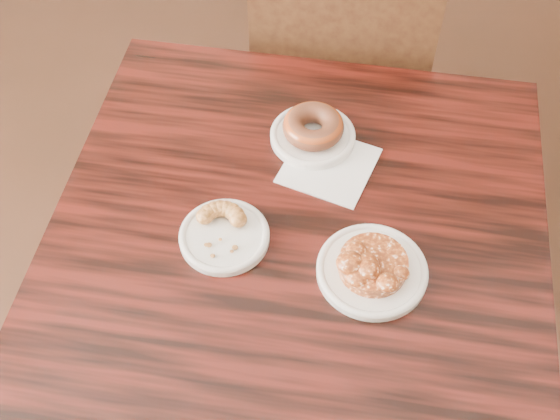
{
  "coord_description": "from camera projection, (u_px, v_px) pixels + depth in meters",
  "views": [
    {
      "loc": [
        -0.35,
        -0.38,
        1.68
      ],
      "look_at": [
        -0.31,
        0.29,
        0.8
      ],
      "focal_mm": 45.0,
      "sensor_mm": 36.0,
      "label": 1
    }
  ],
  "objects": [
    {
      "name": "plate_cruller",
      "position": [
        224.0,
        237.0,
        1.13
      ],
      "size": [
        0.15,
        0.15,
        0.01
      ],
      "primitive_type": "cylinder",
      "color": "white",
      "rests_on": "cafe_table"
    },
    {
      "name": "chair_far",
      "position": [
        344.0,
        80.0,
        1.8
      ],
      "size": [
        0.53,
        0.53,
        0.9
      ],
      "primitive_type": null,
      "rotation": [
        0.0,
        0.0,
        2.88
      ],
      "color": "black",
      "rests_on": "floor"
    },
    {
      "name": "cafe_table",
      "position": [
        295.0,
        329.0,
        1.45
      ],
      "size": [
        0.98,
        0.98,
        0.75
      ],
      "primitive_type": "cube",
      "rotation": [
        0.0,
        0.0,
        -0.23
      ],
      "color": "black",
      "rests_on": "floor"
    },
    {
      "name": "plate_fritter",
      "position": [
        372.0,
        271.0,
        1.09
      ],
      "size": [
        0.17,
        0.17,
        0.01
      ],
      "primitive_type": "cylinder",
      "color": "white",
      "rests_on": "cafe_table"
    },
    {
      "name": "cruller_fragment",
      "position": [
        224.0,
        230.0,
        1.11
      ],
      "size": [
        0.1,
        0.1,
        0.03
      ],
      "primitive_type": null,
      "color": "brown",
      "rests_on": "plate_cruller"
    },
    {
      "name": "napkin",
      "position": [
        329.0,
        165.0,
        1.23
      ],
      "size": [
        0.2,
        0.2,
        0.0
      ],
      "primitive_type": "cube",
      "rotation": [
        0.0,
        0.0,
        -0.49
      ],
      "color": "white",
      "rests_on": "cafe_table"
    },
    {
      "name": "glazed_donut",
      "position": [
        313.0,
        126.0,
        1.24
      ],
      "size": [
        0.11,
        0.11,
        0.04
      ],
      "primitive_type": "torus",
      "color": "maroon",
      "rests_on": "plate_donut"
    },
    {
      "name": "plate_donut",
      "position": [
        313.0,
        136.0,
        1.26
      ],
      "size": [
        0.15,
        0.15,
        0.01
      ],
      "primitive_type": "cylinder",
      "color": "white",
      "rests_on": "napkin"
    },
    {
      "name": "apple_fritter",
      "position": [
        373.0,
        263.0,
        1.07
      ],
      "size": [
        0.14,
        0.14,
        0.03
      ],
      "primitive_type": null,
      "color": "#4A1908",
      "rests_on": "plate_fritter"
    }
  ]
}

